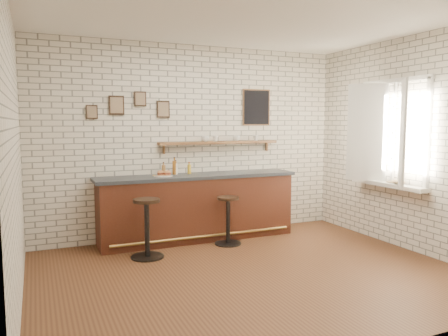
{
  "coord_description": "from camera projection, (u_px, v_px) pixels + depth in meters",
  "views": [
    {
      "loc": [
        -2.32,
        -4.54,
        1.8
      ],
      "look_at": [
        0.04,
        0.9,
        1.18
      ],
      "focal_mm": 35.0,
      "sensor_mm": 36.0,
      "label": 1
    }
  ],
  "objects": [
    {
      "name": "ground",
      "position": [
        250.0,
        273.0,
        5.25
      ],
      "size": [
        5.0,
        5.0,
        0.0
      ],
      "primitive_type": "plane",
      "color": "brown",
      "rests_on": "ground"
    },
    {
      "name": "bar_counter",
      "position": [
        198.0,
        207.0,
        6.72
      ],
      "size": [
        3.1,
        0.65,
        1.01
      ],
      "color": "#4A2013",
      "rests_on": "ground"
    },
    {
      "name": "sandwich_plate",
      "position": [
        163.0,
        176.0,
        6.44
      ],
      "size": [
        0.28,
        0.28,
        0.01
      ],
      "primitive_type": "cylinder",
      "color": "white",
      "rests_on": "bar_counter"
    },
    {
      "name": "ciabatta_sandwich",
      "position": [
        164.0,
        173.0,
        6.44
      ],
      "size": [
        0.22,
        0.15,
        0.07
      ],
      "color": "tan",
      "rests_on": "sandwich_plate"
    },
    {
      "name": "potato_chips",
      "position": [
        162.0,
        175.0,
        6.43
      ],
      "size": [
        0.25,
        0.19,
        0.0
      ],
      "color": "gold",
      "rests_on": "sandwich_plate"
    },
    {
      "name": "bitters_bottle_brown",
      "position": [
        164.0,
        170.0,
        6.59
      ],
      "size": [
        0.06,
        0.06,
        0.2
      ],
      "color": "brown",
      "rests_on": "bar_counter"
    },
    {
      "name": "bitters_bottle_white",
      "position": [
        176.0,
        169.0,
        6.66
      ],
      "size": [
        0.06,
        0.06,
        0.22
      ],
      "color": "white",
      "rests_on": "bar_counter"
    },
    {
      "name": "bitters_bottle_amber",
      "position": [
        175.0,
        167.0,
        6.65
      ],
      "size": [
        0.06,
        0.06,
        0.27
      ],
      "color": "#8C5116",
      "rests_on": "bar_counter"
    },
    {
      "name": "condiment_bottle_yellow",
      "position": [
        189.0,
        169.0,
        6.75
      ],
      "size": [
        0.06,
        0.06,
        0.18
      ],
      "color": "gold",
      "rests_on": "bar_counter"
    },
    {
      "name": "bar_stool_left",
      "position": [
        147.0,
        226.0,
        5.8
      ],
      "size": [
        0.44,
        0.44,
        0.8
      ],
      "color": "black",
      "rests_on": "ground"
    },
    {
      "name": "bar_stool_right",
      "position": [
        228.0,
        219.0,
        6.45
      ],
      "size": [
        0.4,
        0.4,
        0.71
      ],
      "color": "black",
      "rests_on": "ground"
    },
    {
      "name": "wall_shelf",
      "position": [
        220.0,
        143.0,
        6.98
      ],
      "size": [
        2.0,
        0.18,
        0.18
      ],
      "color": "brown",
      "rests_on": "ground"
    },
    {
      "name": "shelf_cup_a",
      "position": [
        205.0,
        139.0,
        6.88
      ],
      "size": [
        0.14,
        0.14,
        0.09
      ],
      "primitive_type": "imported",
      "rotation": [
        0.0,
        0.0,
        0.22
      ],
      "color": "white",
      "rests_on": "wall_shelf"
    },
    {
      "name": "shelf_cup_b",
      "position": [
        216.0,
        139.0,
        6.95
      ],
      "size": [
        0.13,
        0.13,
        0.09
      ],
      "primitive_type": "imported",
      "rotation": [
        0.0,
        0.0,
        0.62
      ],
      "color": "white",
      "rests_on": "wall_shelf"
    },
    {
      "name": "shelf_cup_c",
      "position": [
        237.0,
        138.0,
        7.1
      ],
      "size": [
        0.15,
        0.15,
        0.09
      ],
      "primitive_type": "imported",
      "rotation": [
        0.0,
        0.0,
        1.14
      ],
      "color": "white",
      "rests_on": "wall_shelf"
    },
    {
      "name": "shelf_cup_d",
      "position": [
        256.0,
        138.0,
        7.23
      ],
      "size": [
        0.12,
        0.12,
        0.09
      ],
      "primitive_type": "imported",
      "rotation": [
        0.0,
        0.0,
        0.33
      ],
      "color": "white",
      "rests_on": "wall_shelf"
    },
    {
      "name": "back_wall_decor",
      "position": [
        207.0,
        107.0,
        6.93
      ],
      "size": [
        2.96,
        0.02,
        0.56
      ],
      "color": "black",
      "rests_on": "ground"
    },
    {
      "name": "window_sill",
      "position": [
        388.0,
        184.0,
        6.38
      ],
      "size": [
        0.2,
        1.35,
        0.06
      ],
      "color": "white",
      "rests_on": "ground"
    },
    {
      "name": "casement_window",
      "position": [
        388.0,
        133.0,
        6.28
      ],
      "size": [
        0.4,
        1.3,
        1.56
      ],
      "color": "white",
      "rests_on": "ground"
    },
    {
      "name": "book_lower",
      "position": [
        393.0,
        183.0,
        6.26
      ],
      "size": [
        0.21,
        0.25,
        0.02
      ],
      "primitive_type": "imported",
      "rotation": [
        0.0,
        0.0,
        0.27
      ],
      "color": "tan",
      "rests_on": "window_sill"
    },
    {
      "name": "book_upper",
      "position": [
        393.0,
        181.0,
        6.26
      ],
      "size": [
        0.25,
        0.26,
        0.02
      ],
      "primitive_type": "imported",
      "rotation": [
        0.0,
        0.0,
        -0.61
      ],
      "color": "tan",
      "rests_on": "book_lower"
    }
  ]
}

